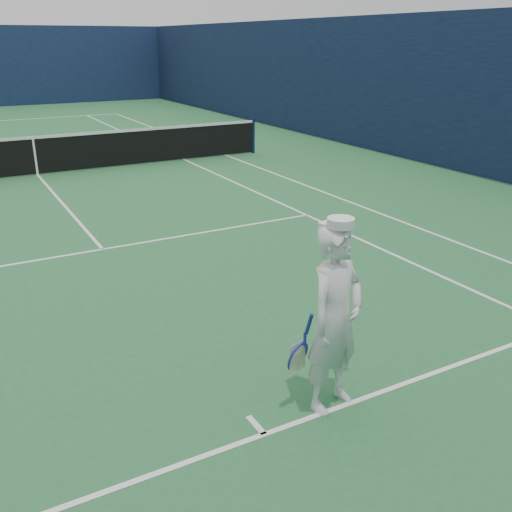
{
  "coord_description": "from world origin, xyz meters",
  "views": [
    {
      "loc": [
        -2.09,
        -15.51,
        3.31
      ],
      "look_at": [
        0.8,
        -10.29,
        1.03
      ],
      "focal_mm": 40.0,
      "sensor_mm": 36.0,
      "label": 1
    }
  ],
  "objects": [
    {
      "name": "windscreen_fence",
      "position": [
        0.0,
        0.0,
        2.0
      ],
      "size": [
        20.12,
        36.12,
        4.0
      ],
      "color": "#101C3C",
      "rests_on": "ground"
    },
    {
      "name": "court_markings",
      "position": [
        0.0,
        0.0,
        0.0
      ],
      "size": [
        11.03,
        23.83,
        0.01
      ],
      "color": "white",
      "rests_on": "ground"
    },
    {
      "name": "tennis_net",
      "position": [
        0.0,
        0.0,
        0.55
      ],
      "size": [
        12.88,
        0.09,
        1.07
      ],
      "color": "#141E4C",
      "rests_on": "ground"
    },
    {
      "name": "ground",
      "position": [
        0.0,
        0.0,
        0.0
      ],
      "size": [
        80.0,
        80.0,
        0.0
      ],
      "primitive_type": "plane",
      "color": "#266536",
      "rests_on": "ground"
    },
    {
      "name": "tennis_player",
      "position": [
        0.8,
        -11.79,
        0.92
      ],
      "size": [
        0.86,
        0.6,
        1.88
      ],
      "rotation": [
        0.0,
        0.0,
        0.28
      ],
      "color": "white",
      "rests_on": "ground"
    }
  ]
}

